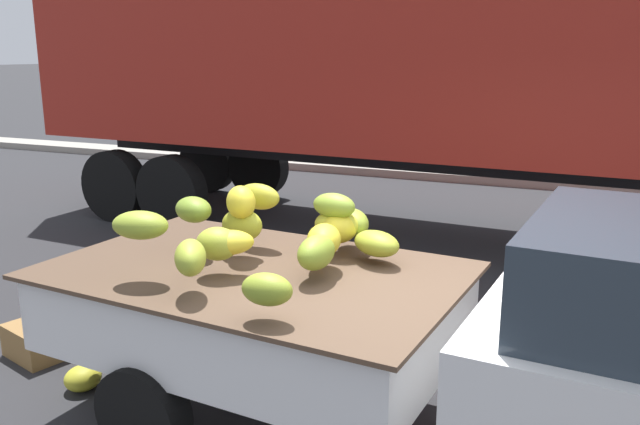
{
  "coord_description": "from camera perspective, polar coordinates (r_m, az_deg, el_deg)",
  "views": [
    {
      "loc": [
        0.84,
        -3.81,
        2.52
      ],
      "look_at": [
        -0.97,
        0.38,
        1.4
      ],
      "focal_mm": 36.85,
      "sensor_mm": 36.0,
      "label": 1
    }
  ],
  "objects": [
    {
      "name": "produce_crate",
      "position": [
        6.15,
        -23.44,
        -10.23
      ],
      "size": [
        0.6,
        0.49,
        0.28
      ],
      "primitive_type": "cube",
      "rotation": [
        0.0,
        0.0,
        -0.28
      ],
      "color": "olive",
      "rests_on": "ground"
    },
    {
      "name": "pickup_truck",
      "position": [
        3.94,
        18.81,
        -11.46
      ],
      "size": [
        5.06,
        2.16,
        1.7
      ],
      "rotation": [
        0.0,
        0.0,
        -0.08
      ],
      "color": "white",
      "rests_on": "ground"
    },
    {
      "name": "semi_trailer",
      "position": [
        8.97,
        10.19,
        13.7
      ],
      "size": [
        12.11,
        3.19,
        3.95
      ],
      "rotation": [
        0.0,
        0.0,
        -0.05
      ],
      "color": "maroon",
      "rests_on": "ground"
    },
    {
      "name": "fallen_banana_bunch_near_tailgate",
      "position": [
        5.49,
        -19.9,
        -13.36
      ],
      "size": [
        0.31,
        0.33,
        0.19
      ],
      "primitive_type": "ellipsoid",
      "rotation": [
        0.0,
        0.0,
        4.55
      ],
      "color": "gold",
      "rests_on": "ground"
    },
    {
      "name": "curb_strip",
      "position": [
        13.4,
        19.27,
        2.51
      ],
      "size": [
        80.0,
        0.8,
        0.16
      ],
      "primitive_type": "cube",
      "color": "gray",
      "rests_on": "ground"
    }
  ]
}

